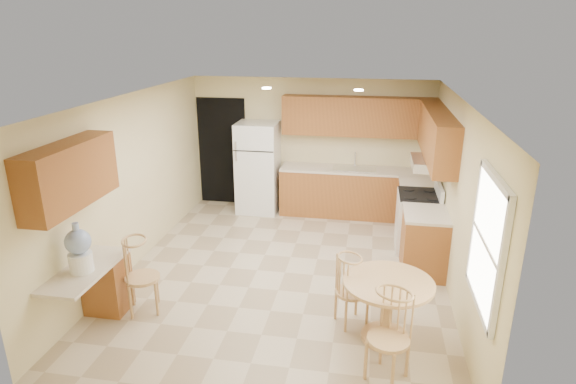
% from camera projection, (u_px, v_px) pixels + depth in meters
% --- Properties ---
extents(floor, '(5.50, 5.50, 0.00)m').
position_uv_depth(floor, '(285.00, 272.00, 6.97)').
color(floor, tan).
rests_on(floor, ground).
extents(ceiling, '(4.50, 5.50, 0.02)m').
position_uv_depth(ceiling, '(285.00, 99.00, 6.16)').
color(ceiling, white).
rests_on(ceiling, wall_back).
extents(wall_back, '(4.50, 0.02, 2.50)m').
position_uv_depth(wall_back, '(311.00, 145.00, 9.13)').
color(wall_back, beige).
rests_on(wall_back, floor).
extents(wall_front, '(4.50, 0.02, 2.50)m').
position_uv_depth(wall_front, '(226.00, 296.00, 4.00)').
color(wall_front, beige).
rests_on(wall_front, floor).
extents(wall_left, '(0.02, 5.50, 2.50)m').
position_uv_depth(wall_left, '(132.00, 182.00, 6.93)').
color(wall_left, beige).
rests_on(wall_left, floor).
extents(wall_right, '(0.02, 5.50, 2.50)m').
position_uv_depth(wall_right, '(456.00, 201.00, 6.20)').
color(wall_right, beige).
rests_on(wall_right, floor).
extents(doorway, '(0.90, 0.02, 2.10)m').
position_uv_depth(doorway, '(222.00, 152.00, 9.46)').
color(doorway, black).
rests_on(doorway, floor).
extents(base_cab_back, '(2.75, 0.60, 0.87)m').
position_uv_depth(base_cab_back, '(354.00, 193.00, 8.97)').
color(base_cab_back, '#9B5A27').
rests_on(base_cab_back, floor).
extents(counter_back, '(2.75, 0.63, 0.04)m').
position_uv_depth(counter_back, '(356.00, 170.00, 8.82)').
color(counter_back, beige).
rests_on(counter_back, base_cab_back).
extents(base_cab_right_a, '(0.60, 0.59, 0.87)m').
position_uv_depth(base_cab_right_a, '(416.00, 208.00, 8.24)').
color(base_cab_right_a, '#9B5A27').
rests_on(base_cab_right_a, floor).
extents(counter_right_a, '(0.63, 0.59, 0.04)m').
position_uv_depth(counter_right_a, '(418.00, 183.00, 8.09)').
color(counter_right_a, beige).
rests_on(counter_right_a, base_cab_right_a).
extents(base_cab_right_b, '(0.60, 0.80, 0.87)m').
position_uv_depth(base_cab_right_b, '(424.00, 244.00, 6.88)').
color(base_cab_right_b, '#9B5A27').
rests_on(base_cab_right_b, floor).
extents(counter_right_b, '(0.63, 0.80, 0.04)m').
position_uv_depth(counter_right_b, '(427.00, 214.00, 6.73)').
color(counter_right_b, beige).
rests_on(counter_right_b, base_cab_right_b).
extents(upper_cab_back, '(2.75, 0.33, 0.70)m').
position_uv_depth(upper_cab_back, '(358.00, 116.00, 8.63)').
color(upper_cab_back, '#9B5A27').
rests_on(upper_cab_back, wall_back).
extents(upper_cab_right, '(0.33, 2.42, 0.70)m').
position_uv_depth(upper_cab_right, '(437.00, 135.00, 7.15)').
color(upper_cab_right, '#9B5A27').
rests_on(upper_cab_right, wall_right).
extents(upper_cab_left, '(0.33, 1.40, 0.70)m').
position_uv_depth(upper_cab_left, '(70.00, 175.00, 5.22)').
color(upper_cab_left, '#9B5A27').
rests_on(upper_cab_left, wall_left).
extents(sink, '(0.78, 0.44, 0.01)m').
position_uv_depth(sink, '(354.00, 169.00, 8.82)').
color(sink, silver).
rests_on(sink, counter_back).
extents(range_hood, '(0.50, 0.76, 0.14)m').
position_uv_depth(range_hood, '(428.00, 163.00, 7.28)').
color(range_hood, silver).
rests_on(range_hood, upper_cab_right).
extents(desk_pedestal, '(0.48, 0.42, 0.72)m').
position_uv_depth(desk_pedestal, '(107.00, 284.00, 5.95)').
color(desk_pedestal, '#9B5A27').
rests_on(desk_pedestal, floor).
extents(desk_top, '(0.50, 1.20, 0.04)m').
position_uv_depth(desk_top, '(85.00, 270.00, 5.47)').
color(desk_top, beige).
rests_on(desk_top, desk_pedestal).
extents(window, '(0.06, 1.12, 1.30)m').
position_uv_depth(window, '(488.00, 243.00, 4.40)').
color(window, white).
rests_on(window, wall_right).
extents(can_light_a, '(0.14, 0.14, 0.02)m').
position_uv_depth(can_light_a, '(267.00, 88.00, 7.36)').
color(can_light_a, white).
rests_on(can_light_a, ceiling).
extents(can_light_b, '(0.14, 0.14, 0.02)m').
position_uv_depth(can_light_b, '(359.00, 90.00, 7.13)').
color(can_light_b, white).
rests_on(can_light_b, ceiling).
extents(refrigerator, '(0.76, 0.74, 1.71)m').
position_uv_depth(refrigerator, '(258.00, 167.00, 9.08)').
color(refrigerator, white).
rests_on(refrigerator, floor).
extents(stove, '(0.65, 0.76, 1.09)m').
position_uv_depth(stove, '(418.00, 221.00, 7.60)').
color(stove, white).
rests_on(stove, floor).
extents(dining_table, '(1.00, 1.00, 0.74)m').
position_uv_depth(dining_table, '(387.00, 302.00, 5.33)').
color(dining_table, tan).
rests_on(dining_table, floor).
extents(chair_table_a, '(0.39, 0.50, 0.88)m').
position_uv_depth(chair_table_a, '(352.00, 287.00, 5.54)').
color(chair_table_a, tan).
rests_on(chair_table_a, floor).
extents(chair_table_b, '(0.42, 0.49, 0.95)m').
position_uv_depth(chair_table_b, '(389.00, 334.00, 4.61)').
color(chair_table_b, tan).
rests_on(chair_table_b, floor).
extents(chair_desk, '(0.43, 0.55, 0.96)m').
position_uv_depth(chair_desk, '(138.00, 272.00, 5.77)').
color(chair_desk, tan).
rests_on(chair_desk, floor).
extents(water_crock, '(0.28, 0.28, 0.58)m').
position_uv_depth(water_crock, '(79.00, 250.00, 5.33)').
color(water_crock, white).
rests_on(water_crock, desk_top).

